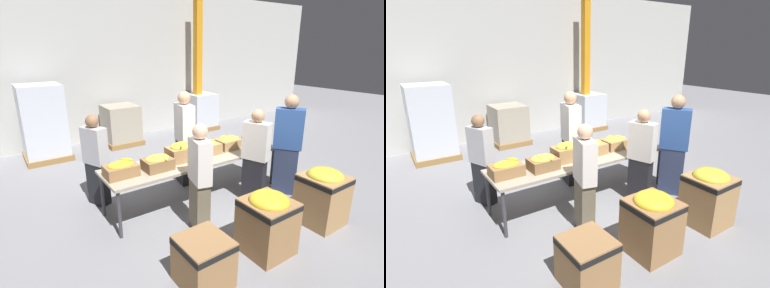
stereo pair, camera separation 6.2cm
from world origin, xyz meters
The scene contains 21 objects.
ground_plane centered at (0.00, 0.00, 0.00)m, with size 30.00×30.00×0.00m, color gray.
wall_back centered at (0.00, 4.27, 2.00)m, with size 16.00×0.08×4.00m.
sorting_table centered at (0.00, 0.00, 0.70)m, with size 3.13×0.81×0.75m.
banana_box_0 centered at (-1.31, -0.01, 0.86)m, with size 0.46×0.31×0.24m.
banana_box_1 centered at (-0.77, -0.08, 0.86)m, with size 0.43×0.35×0.23m.
banana_box_2 centered at (-0.27, 0.03, 0.90)m, with size 0.46×0.33×0.31m.
banana_box_3 centered at (0.28, 0.04, 0.86)m, with size 0.39×0.31×0.24m.
banana_box_4 centered at (0.77, 0.08, 0.86)m, with size 0.45×0.34×0.23m.
banana_box_5 centered at (1.35, -0.04, 0.85)m, with size 0.46×0.32×0.23m.
volunteer_0 centered at (0.19, 0.65, 0.87)m, with size 0.33×0.51×1.75m.
volunteer_1 centered at (-0.48, -0.76, 0.77)m, with size 0.31×0.46×1.55m.
volunteer_2 centered at (1.43, -0.69, 0.87)m, with size 0.46×0.52×1.76m.
volunteer_3 centered at (0.76, -0.59, 0.78)m, with size 0.34×0.47×1.57m.
volunteer_4 centered at (-1.43, 0.77, 0.75)m, with size 0.35×0.45×1.51m.
donation_bin_0 centered at (-1.07, -1.65, 0.30)m, with size 0.53×0.53×0.56m.
donation_bin_1 centered at (-0.08, -1.65, 0.43)m, with size 0.58×0.58×0.82m.
donation_bin_2 centered at (1.09, -1.65, 0.45)m, with size 0.59×0.59×0.86m.
support_pillar centered at (2.63, 3.65, 2.00)m, with size 0.20×0.20×4.00m.
pallet_stack_0 centered at (-1.75, 3.54, 0.85)m, with size 0.97×0.97×1.72m.
pallet_stack_1 centered at (0.12, 3.62, 0.51)m, with size 0.92×0.92×1.04m.
pallet_stack_2 centered at (2.77, 3.70, 0.55)m, with size 0.91×0.91×1.12m.
Camera 1 is at (-2.69, -3.79, 2.50)m, focal length 28.00 mm.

